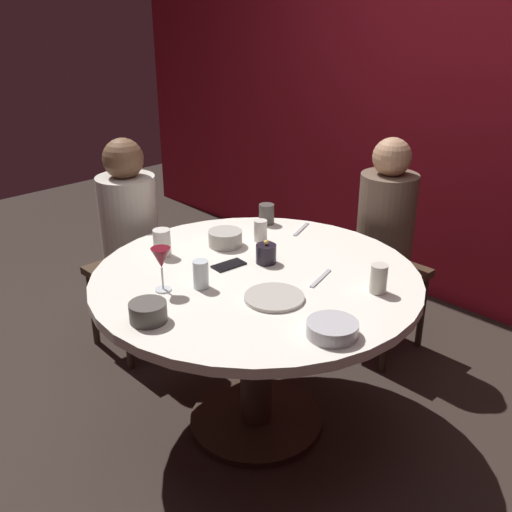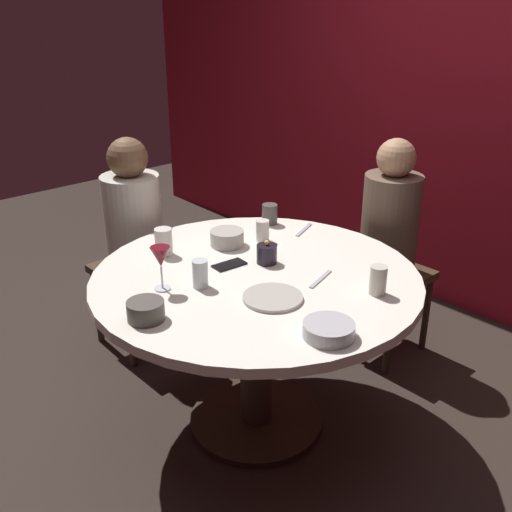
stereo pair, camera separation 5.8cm
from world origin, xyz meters
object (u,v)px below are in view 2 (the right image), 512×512
Objects in this scene: dining_table at (256,307)px; bowl_salad_center at (227,238)px; candle_holder at (267,254)px; cup_center_front at (263,231)px; wine_glass at (161,259)px; cup_by_right_diner at (270,214)px; seated_diner_left at (133,222)px; seated_diner_back at (390,226)px; bowl_small_white at (146,311)px; cup_near_candle at (378,280)px; dinner_plate at (273,298)px; cell_phone at (229,265)px; cup_by_left_diner at (200,274)px; bowl_serving_large at (329,330)px; cup_far_edge at (164,242)px.

bowl_salad_center is at bearing 160.57° from dining_table.
cup_center_front is at bearing 140.85° from candle_holder.
wine_glass is 1.76× the size of cup_by_right_diner.
seated_diner_left is 0.99× the size of seated_diner_back.
cup_near_candle is (0.43, 0.75, 0.02)m from bowl_small_white.
cup_center_front reaches higher than dining_table.
wine_glass is at bearing -6.49° from seated_diner_back.
bowl_small_white is 1.05m from cup_by_right_diner.
dinner_plate is 0.35m from cell_phone.
cup_near_candle reaches higher than cup_by_right_diner.
bowl_salad_center is at bearing 179.59° from candle_holder.
seated_diner_left reaches higher than dining_table.
bowl_salad_center is 1.54× the size of cup_center_front.
candle_holder is (-0.05, 0.11, 0.20)m from dining_table.
seated_diner_back is 10.45× the size of cup_by_left_diner.
cup_by_right_diner reaches higher than bowl_serving_large.
cup_far_edge is (-0.62, -0.06, 0.05)m from dinner_plate.
dining_table is at bearing 75.11° from cup_by_left_diner.
seated_diner_left is 0.80m from cell_phone.
seated_diner_back reaches higher than dining_table.
dining_table is 0.56m from bowl_small_white.
dinner_plate is (0.20, -1.03, 0.04)m from seated_diner_back.
wine_glass reaches higher than cup_near_candle.
cup_center_front is (0.14, -0.18, -0.00)m from cup_by_right_diner.
cup_near_candle is at bearing 32.06° from seated_diner_back.
cup_by_left_diner is (-0.06, -1.16, 0.09)m from seated_diner_back.
cup_by_right_diner is (-0.32, 0.68, -0.01)m from cup_by_left_diner.
bowl_small_white is at bearing -63.40° from bowl_salad_center.
dining_table is 12.02× the size of cup_by_left_diner.
bowl_salad_center is (0.62, 0.11, 0.07)m from seated_diner_left.
cup_near_candle is (1.37, 0.22, 0.09)m from seated_diner_left.
bowl_serving_large is 1.15× the size of bowl_salad_center.
bowl_serving_large is (0.57, -0.26, -0.02)m from candle_holder.
bowl_salad_center is (-0.17, 0.47, -0.09)m from wine_glass.
bowl_small_white is (0.01, -0.53, 0.19)m from dining_table.
seated_diner_left reaches higher than bowl_small_white.
cup_center_front is (-0.19, 0.16, 0.01)m from candle_holder.
seated_diner_left is at bearing 180.00° from dining_table.
bowl_small_white is 1.34× the size of cup_center_front.
bowl_salad_center is (-0.18, 0.14, 0.03)m from cell_phone.
bowl_small_white is (0.15, -0.18, -0.09)m from wine_glass.
seated_diner_back reaches higher than cup_by_right_diner.
cup_near_candle reaches higher than dining_table.
seated_diner_left reaches higher than cup_near_candle.
dining_table is 0.57m from bowl_serving_large.
dining_table is 0.28m from dinner_plate.
cup_by_left_diner is 0.53m from cup_center_front.
cup_far_edge is (-0.04, -0.60, 0.01)m from cup_by_right_diner.
wine_glass reaches higher than dinner_plate.
bowl_small_white is at bearing -76.32° from cup_by_left_diner.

